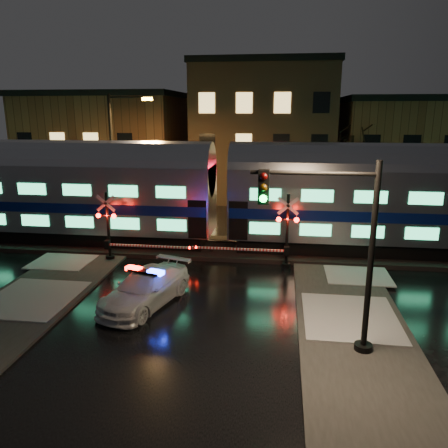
{
  "coord_description": "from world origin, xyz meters",
  "views": [
    {
      "loc": [
        3.73,
        -18.73,
        7.73
      ],
      "look_at": [
        0.91,
        2.5,
        2.2
      ],
      "focal_mm": 35.0,
      "sensor_mm": 36.0,
      "label": 1
    }
  ],
  "objects": [
    {
      "name": "ballast",
      "position": [
        0.0,
        5.0,
        0.12
      ],
      "size": [
        90.0,
        4.2,
        0.24
      ],
      "primitive_type": "cube",
      "color": "black",
      "rests_on": "ground"
    },
    {
      "name": "ground",
      "position": [
        0.0,
        0.0,
        0.0
      ],
      "size": [
        120.0,
        120.0,
        0.0
      ],
      "primitive_type": "plane",
      "color": "black",
      "rests_on": "ground"
    },
    {
      "name": "crossing_signal_left",
      "position": [
        -4.85,
        2.3,
        1.52
      ],
      "size": [
        5.23,
        0.63,
        3.7
      ],
      "color": "black",
      "rests_on": "ground"
    },
    {
      "name": "traffic_light",
      "position": [
        5.59,
        -5.38,
        3.37
      ],
      "size": [
        4.1,
        0.72,
        6.35
      ],
      "rotation": [
        0.0,
        0.0,
        0.09
      ],
      "color": "black",
      "rests_on": "ground"
    },
    {
      "name": "train",
      "position": [
        0.44,
        5.0,
        3.38
      ],
      "size": [
        51.0,
        3.12,
        5.92
      ],
      "color": "black",
      "rests_on": "ballast"
    },
    {
      "name": "building_mid",
      "position": [
        2.0,
        22.5,
        5.75
      ],
      "size": [
        12.0,
        11.0,
        11.5
      ],
      "primitive_type": "cube",
      "color": "brown",
      "rests_on": "ground"
    },
    {
      "name": "streetlight",
      "position": [
        -7.08,
        9.0,
        5.09
      ],
      "size": [
        2.95,
        0.31,
        8.83
      ],
      "color": "black",
      "rests_on": "ground"
    },
    {
      "name": "police_car",
      "position": [
        -1.65,
        -2.67,
        0.71
      ],
      "size": [
        3.3,
        5.23,
        1.57
      ],
      "rotation": [
        0.0,
        0.0,
        -0.29
      ],
      "color": "white",
      "rests_on": "ground"
    },
    {
      "name": "crossing_signal_right",
      "position": [
        3.73,
        2.3,
        1.59
      ],
      "size": [
        5.43,
        0.64,
        3.85
      ],
      "color": "black",
      "rests_on": "ground"
    },
    {
      "name": "building_right",
      "position": [
        15.0,
        22.0,
        4.25
      ],
      "size": [
        12.0,
        10.0,
        8.5
      ],
      "primitive_type": "cube",
      "color": "brown",
      "rests_on": "ground"
    },
    {
      "name": "sidewalk_right",
      "position": [
        6.5,
        -6.0,
        0.06
      ],
      "size": [
        4.0,
        20.0,
        0.12
      ],
      "primitive_type": "cube",
      "color": "#2D2D2D",
      "rests_on": "ground"
    },
    {
      "name": "building_left",
      "position": [
        -13.0,
        22.0,
        4.5
      ],
      "size": [
        14.0,
        10.0,
        9.0
      ],
      "primitive_type": "cube",
      "color": "brown",
      "rests_on": "ground"
    }
  ]
}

